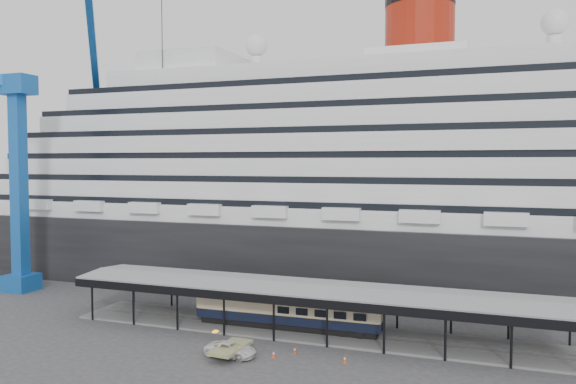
# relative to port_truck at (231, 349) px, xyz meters

# --- Properties ---
(ground) EXTENTS (200.00, 200.00, 0.00)m
(ground) POSITION_rel_port_truck_xyz_m (5.08, 4.91, -0.70)
(ground) COLOR #343437
(ground) RESTS_ON ground
(cruise_ship) EXTENTS (130.00, 30.00, 43.90)m
(cruise_ship) POSITION_rel_port_truck_xyz_m (5.13, 36.91, 17.65)
(cruise_ship) COLOR black
(cruise_ship) RESTS_ON ground
(platform_canopy) EXTENTS (56.00, 9.18, 5.30)m
(platform_canopy) POSITION_rel_port_truck_xyz_m (5.08, 9.91, 1.66)
(platform_canopy) COLOR slate
(platform_canopy) RESTS_ON ground
(crane_blue) EXTENTS (22.63, 19.19, 47.60)m
(crane_blue) POSITION_rel_port_truck_xyz_m (-40.04, 15.53, 19.26)
(crane_blue) COLOR #1655A9
(crane_blue) RESTS_ON ground
(port_truck) EXTENTS (5.16, 2.59, 1.40)m
(port_truck) POSITION_rel_port_truck_xyz_m (0.00, 0.00, 0.00)
(port_truck) COLOR silver
(port_truck) RESTS_ON ground
(pullman_carriage) EXTENTS (21.26, 3.20, 20.82)m
(pullman_carriage) POSITION_rel_port_truck_xyz_m (2.24, 9.91, 1.84)
(pullman_carriage) COLOR black
(pullman_carriage) RESTS_ON ground
(traffic_cone_left) EXTENTS (0.40, 0.40, 0.70)m
(traffic_cone_left) POSITION_rel_port_truck_xyz_m (4.02, 1.09, -0.35)
(traffic_cone_left) COLOR #F23E0D
(traffic_cone_left) RESTS_ON ground
(traffic_cone_mid) EXTENTS (0.36, 0.36, 0.66)m
(traffic_cone_mid) POSITION_rel_port_truck_xyz_m (5.52, 2.92, -0.37)
(traffic_cone_mid) COLOR red
(traffic_cone_mid) RESTS_ON ground
(traffic_cone_right) EXTENTS (0.40, 0.40, 0.69)m
(traffic_cone_right) POSITION_rel_port_truck_xyz_m (10.76, 2.05, -0.36)
(traffic_cone_right) COLOR #D84E0C
(traffic_cone_right) RESTS_ON ground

